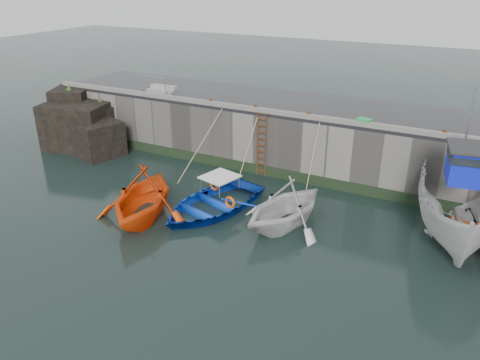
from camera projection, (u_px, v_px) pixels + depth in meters
The scene contains 21 objects.
ground at pixel (185, 300), 14.51m from camera, with size 120.00×120.00×0.00m, color black.
quay_back at pixel (318, 137), 24.04m from camera, with size 30.00×5.00×3.00m, color slate.
road_back at pixel (320, 108), 23.39m from camera, with size 30.00×5.00×0.16m, color black.
kerb_back at pixel (304, 116), 21.41m from camera, with size 30.00×0.30×0.20m, color slate.
algae_back at pixel (299, 177), 22.49m from camera, with size 30.00×0.08×0.50m, color black.
rock_outcrop at pixel (83, 125), 26.78m from camera, with size 5.85×4.24×3.41m.
ladder at pixel (261, 145), 22.74m from camera, with size 0.51×0.08×3.20m.
boat_near_white at pixel (144, 217), 19.42m from camera, with size 4.10×4.75×2.50m, color #F2490C.
boat_near_white_rope at pixel (200, 179), 22.97m from camera, with size 0.04×4.57×3.10m, color tan, non-canonical shape.
boat_near_blue at pixel (212, 209), 20.00m from camera, with size 3.74×5.23×1.08m, color #0C3CC2.
boat_near_blue_rope at pixel (248, 180), 22.81m from camera, with size 0.04×3.22×3.10m, color tan, non-canonical shape.
boat_near_blacktrim at pixel (284, 225), 18.80m from camera, with size 3.78×4.38×2.31m, color silver.
boat_near_blacktrim_rope at pixel (312, 193), 21.52m from camera, with size 0.04×3.12×3.10m, color tan, non-canonical shape.
boat_far_white at pixel (457, 207), 17.61m from camera, with size 4.02×7.81×5.87m.
fish_crate at pixel (364, 122), 20.43m from camera, with size 0.62×0.43×0.29m, color green.
railing at pixel (162, 89), 25.91m from camera, with size 1.60×1.05×1.00m.
bollard_a at pixel (211, 102), 23.56m from camera, with size 0.18×0.18×0.28m, color #3F1E0F.
bollard_b at pixel (256, 108), 22.52m from camera, with size 0.18×0.18×0.28m, color #3F1E0F.
bollard_c at pixel (309, 115), 21.40m from camera, with size 0.18×0.18×0.28m, color #3F1E0F.
bollard_d at pixel (366, 123), 20.31m from camera, with size 0.18×0.18×0.28m, color #3F1E0F.
bollard_e at pixel (444, 133), 18.98m from camera, with size 0.18×0.18×0.28m, color #3F1E0F.
Camera 1 is at (6.88, -9.64, 9.32)m, focal length 35.00 mm.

